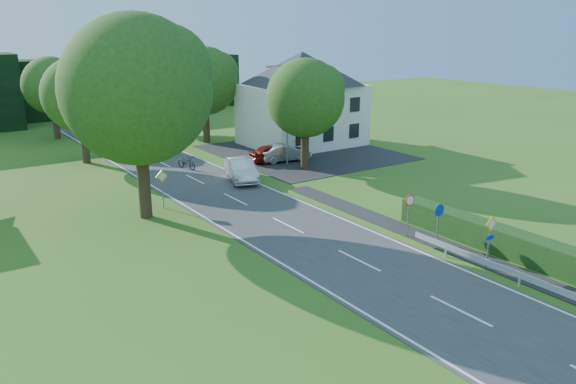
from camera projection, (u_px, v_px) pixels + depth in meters
road at (269, 216)px, 33.17m from camera, size 7.00×80.00×0.04m
parking_pad at (303, 152)px, 49.96m from camera, size 14.00×16.00×0.04m
line_edge_left at (220, 226)px, 31.40m from camera, size 0.12×80.00×0.01m
line_edge_right at (313, 206)px, 34.93m from camera, size 0.12×80.00×0.01m
line_centre at (269, 216)px, 33.16m from camera, size 0.12×80.00×0.01m
tree_main at (139, 119)px, 31.42m from camera, size 9.40×9.40×11.64m
tree_left_far at (81, 111)px, 45.03m from camera, size 7.00×7.00×8.58m
tree_right_far at (205, 95)px, 53.07m from camera, size 7.40×7.40×9.09m
tree_left_back at (53, 98)px, 54.85m from camera, size 6.60×6.60×8.07m
tree_right_back at (163, 96)px, 59.06m from camera, size 6.20×6.20×7.56m
tree_right_mid at (305, 115)px, 42.90m from camera, size 7.00×7.00×8.58m
treeline_right at (129, 85)px, 72.86m from camera, size 30.00×5.00×7.00m
house_white at (302, 98)px, 52.17m from camera, size 10.60×8.40×8.60m
streetlight at (286, 110)px, 44.19m from camera, size 2.03×0.18×8.00m
sign_priority_right at (490, 232)px, 25.51m from camera, size 0.78×0.09×2.59m
sign_roundabout at (439, 217)px, 27.92m from camera, size 0.64×0.08×2.37m
sign_speed_limit at (409, 205)px, 29.47m from camera, size 0.64×0.11×2.37m
sign_priority_left at (162, 181)px, 34.17m from camera, size 0.78×0.09×2.44m
moving_car at (241, 169)px, 40.64m from camera, size 3.17×5.17×1.61m
motorcycle at (187, 162)px, 43.92m from camera, size 1.20×2.14×1.07m
parked_car_red at (275, 153)px, 46.24m from camera, size 4.47×2.23×1.46m
parked_car_silver_a at (285, 153)px, 46.37m from camera, size 4.52×2.19×1.43m
parked_car_silver_b at (324, 141)px, 51.39m from camera, size 4.60×2.28×1.25m
parasol at (301, 150)px, 46.18m from camera, size 2.59×2.62×1.94m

